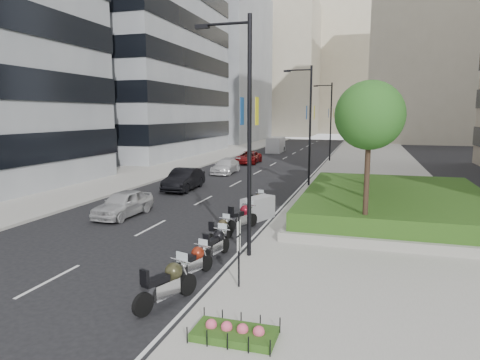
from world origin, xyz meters
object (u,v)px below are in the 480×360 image
at_px(car_b, 184,179).
at_px(delivery_van, 275,145).
at_px(motorcycle_5, 258,209).
at_px(motorcycle_1, 194,262).
at_px(parking_sign, 239,246).
at_px(motorcycle_2, 216,244).
at_px(lamp_post_2, 329,118).
at_px(motorcycle_0, 167,284).
at_px(car_a, 123,204).
at_px(car_c, 226,166).
at_px(car_d, 248,157).
at_px(lamp_post_1, 308,120).
at_px(motorcycle_4, 242,217).
at_px(motorcycle_3, 220,230).
at_px(lamp_post_0, 245,126).
at_px(motorcycle_6, 257,202).

height_order(car_b, delivery_van, delivery_van).
height_order(motorcycle_5, delivery_van, delivery_van).
bearing_deg(motorcycle_1, parking_sign, -93.91).
height_order(parking_sign, motorcycle_2, parking_sign).
bearing_deg(motorcycle_5, car_b, 68.89).
bearing_deg(lamp_post_2, motorcycle_0, -91.52).
relative_size(car_a, car_c, 0.91).
bearing_deg(parking_sign, motorcycle_5, 100.59).
bearing_deg(car_d, motorcycle_0, -80.21).
xyz_separation_m(lamp_post_1, car_c, (-8.33, 5.47, -4.40)).
height_order(motorcycle_4, car_c, car_c).
height_order(motorcycle_1, motorcycle_3, motorcycle_1).
xyz_separation_m(motorcycle_5, car_c, (-7.30, 16.44, 0.06)).
distance_m(motorcycle_4, car_c, 19.85).
bearing_deg(parking_sign, motorcycle_2, 122.69).
bearing_deg(motorcycle_4, motorcycle_3, -166.22).
xyz_separation_m(motorcycle_2, car_d, (-7.34, 31.04, 0.11)).
xyz_separation_m(car_b, car_d, (-0.01, 17.63, -0.10)).
distance_m(lamp_post_0, motorcycle_5, 7.57).
height_order(lamp_post_1, motorcycle_1, lamp_post_1).
bearing_deg(lamp_post_2, parking_sign, -89.01).
height_order(lamp_post_0, car_c, lamp_post_0).
bearing_deg(lamp_post_1, car_a, -123.74).
relative_size(motorcycle_0, car_c, 0.51).
height_order(motorcycle_6, delivery_van, delivery_van).
distance_m(lamp_post_0, delivery_van, 46.59).
distance_m(car_b, delivery_van, 32.51).
xyz_separation_m(lamp_post_2, car_a, (-8.22, -30.30, -4.36)).
bearing_deg(lamp_post_0, motorcycle_5, 99.71).
relative_size(car_a, delivery_van, 0.80).
bearing_deg(motorcycle_4, lamp_post_1, 16.89).
bearing_deg(lamp_post_2, car_c, -123.62).
relative_size(parking_sign, car_d, 0.51).
height_order(motorcycle_3, car_d, car_d).
height_order(motorcycle_4, car_a, car_a).
distance_m(lamp_post_2, car_d, 10.40).
height_order(lamp_post_1, motorcycle_6, lamp_post_1).
xyz_separation_m(motorcycle_2, motorcycle_3, (-0.53, 2.01, -0.04)).
bearing_deg(car_a, parking_sign, -38.51).
xyz_separation_m(motorcycle_5, motorcycle_6, (-0.59, 2.04, -0.08)).
relative_size(motorcycle_2, motorcycle_5, 0.99).
bearing_deg(lamp_post_1, motorcycle_3, -96.02).
bearing_deg(car_d, motorcycle_3, -78.81).
bearing_deg(motorcycle_1, delivery_van, 24.82).
distance_m(parking_sign, motorcycle_6, 11.34).
height_order(parking_sign, delivery_van, parking_sign).
relative_size(lamp_post_0, delivery_van, 1.73).
bearing_deg(motorcycle_3, motorcycle_5, 6.00).
bearing_deg(motorcycle_0, lamp_post_0, 7.24).
xyz_separation_m(lamp_post_1, motorcycle_3, (-1.61, -15.28, -4.54)).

